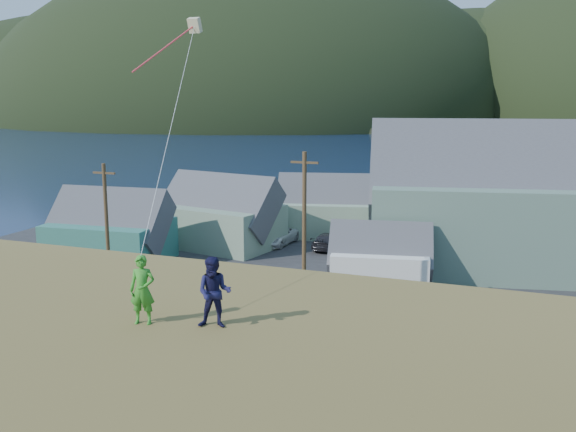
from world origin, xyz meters
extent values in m
plane|color=#0A1638|center=(0.00, 0.00, 0.00)|extent=(900.00, 900.00, 0.00)
cube|color=#4C3D19|center=(0.00, -2.00, 0.05)|extent=(110.00, 8.00, 0.10)
cube|color=#28282B|center=(0.00, 17.00, 0.06)|extent=(72.00, 36.00, 0.12)
cube|color=gray|center=(-6.00, 40.00, 0.45)|extent=(26.00, 14.00, 0.90)
cube|color=black|center=(0.00, 330.00, 1.00)|extent=(900.00, 320.00, 2.00)
ellipsoid|color=black|center=(-220.00, 280.00, 2.00)|extent=(240.00, 216.00, 108.00)
ellipsoid|color=black|center=(-120.00, 260.00, 2.00)|extent=(260.00, 234.00, 143.00)
ellipsoid|color=black|center=(-20.00, 300.00, 2.00)|extent=(200.00, 180.00, 100.00)
cube|color=#2F6D5F|center=(-21.28, 8.41, 1.70)|extent=(8.96, 7.05, 3.16)
cube|color=#47474C|center=(-21.28, 8.41, 4.12)|extent=(9.44, 6.86, 6.08)
cube|color=gray|center=(-15.84, 16.17, 1.86)|extent=(10.89, 8.32, 3.48)
cube|color=#47474C|center=(-15.84, 16.17, 4.47)|extent=(11.33, 8.17, 6.27)
cube|color=white|center=(-0.43, 9.20, 1.38)|extent=(7.01, 5.58, 2.52)
cube|color=#47474C|center=(-0.43, 9.20, 3.26)|extent=(7.50, 5.67, 4.49)
cube|color=gray|center=(-7.92, 23.68, 1.68)|extent=(10.86, 8.02, 3.12)
cube|color=#47474C|center=(-7.92, 23.68, 4.11)|extent=(11.33, 8.09, 5.80)
cylinder|color=#47331E|center=(-16.40, 1.50, 4.37)|extent=(0.24, 0.24, 8.49)
cylinder|color=#47331E|center=(-3.17, 1.50, 4.94)|extent=(0.24, 0.24, 9.64)
imported|color=black|center=(-6.74, 18.31, 0.78)|extent=(2.11, 4.66, 1.32)
imported|color=gray|center=(-18.31, 23.72, 0.79)|extent=(1.71, 4.16, 1.34)
imported|color=white|center=(-11.35, 18.20, 0.81)|extent=(2.71, 5.15, 1.38)
imported|color=white|center=(-6.37, 23.55, 0.83)|extent=(2.61, 5.10, 1.42)
imported|color=black|center=(-3.25, 24.72, 0.87)|extent=(1.97, 4.49, 1.51)
imported|color=red|center=(-18.15, 18.16, 0.80)|extent=(2.12, 4.16, 1.36)
imported|color=maroon|center=(-11.02, 24.80, 0.90)|extent=(2.99, 5.79, 1.56)
imported|color=silver|center=(-14.34, 19.44, 0.83)|extent=(1.54, 4.34, 1.43)
imported|color=#38688C|center=(2.20, 24.73, 0.78)|extent=(1.79, 4.15, 1.33)
imported|color=navy|center=(-1.14, 18.25, 0.78)|extent=(2.06, 4.04, 1.32)
imported|color=#328C26|center=(-0.55, -18.64, 8.08)|extent=(0.73, 0.57, 1.76)
imported|color=#18173F|center=(1.25, -18.24, 8.09)|extent=(1.02, 0.88, 1.78)
cube|color=beige|center=(-3.90, -9.34, 15.44)|extent=(0.46, 0.43, 0.60)
cylinder|color=#F13F4B|center=(-4.50, -10.59, 14.54)|extent=(0.06, 0.06, 3.31)
cylinder|color=white|center=(-2.22, -13.99, 12.20)|extent=(0.02, 0.02, 11.82)
camera|label=1|loc=(8.21, -31.77, 12.91)|focal=40.00mm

